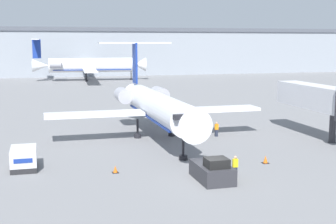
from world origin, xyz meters
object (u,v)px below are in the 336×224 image
jet_bridge (319,98)px  worker_by_wing (216,129)px  worker_near_tug (235,166)px  traffic_cone_right (265,160)px  airplane_main (156,105)px  pushback_tug (212,171)px  luggage_cart (24,158)px  traffic_cone_left (115,169)px  airplane_parked_far_left (89,65)px

jet_bridge → worker_by_wing: bearing=161.4°
worker_near_tug → traffic_cone_right: (4.34, 3.29, -0.59)m
airplane_main → pushback_tug: size_ratio=6.00×
worker_by_wing → airplane_main: bearing=171.0°
pushback_tug → jet_bridge: (17.15, 12.12, 3.71)m
worker_near_tug → traffic_cone_right: worker_near_tug is taller
luggage_cart → traffic_cone_left: (7.21, -3.24, -0.62)m
traffic_cone_left → traffic_cone_right: traffic_cone_right is taller
luggage_cart → pushback_tug: bearing=-27.5°
worker_near_tug → traffic_cone_left: worker_near_tug is taller
pushback_tug → traffic_cone_left: pushback_tug is taller
airplane_main → luggage_cart: (-13.82, -9.46, -2.79)m
airplane_main → worker_by_wing: airplane_main is taller
traffic_cone_right → worker_by_wing: bearing=89.2°
pushback_tug → jet_bridge: bearing=35.3°
pushback_tug → worker_by_wing: pushback_tug is taller
airplane_parked_far_left → worker_by_wing: bearing=-86.1°
worker_near_tug → airplane_parked_far_left: (-1.05, 96.01, 3.35)m
luggage_cart → worker_near_tug: luggage_cart is taller
airplane_main → traffic_cone_right: airplane_main is taller
airplane_main → luggage_cart: 16.98m
pushback_tug → airplane_parked_far_left: bearing=89.4°
traffic_cone_left → airplane_main: bearing=62.5°
luggage_cart → traffic_cone_left: bearing=-24.2°
worker_near_tug → traffic_cone_right: bearing=37.2°
airplane_main → jet_bridge: 18.02m
traffic_cone_left → worker_near_tug: bearing=-23.3°
airplane_main → traffic_cone_right: 15.17m
worker_near_tug → luggage_cart: bearing=156.3°
traffic_cone_left → jet_bridge: bearing=18.5°
traffic_cone_left → traffic_cone_right: bearing=-2.4°
jet_bridge → airplane_parked_far_left: bearing=100.9°
worker_by_wing → traffic_cone_right: size_ratio=2.39×
traffic_cone_left → airplane_parked_far_left: airplane_parked_far_left is taller
traffic_cone_left → traffic_cone_right: (13.22, -0.55, 0.05)m
worker_near_tug → airplane_main: bearing=97.8°
pushback_tug → traffic_cone_right: 7.28m
worker_near_tug → worker_by_wing: bearing=73.8°
airplane_main → worker_by_wing: 7.41m
airplane_main → traffic_cone_left: size_ratio=43.32×
airplane_main → jet_bridge: (17.40, -4.65, 0.76)m
luggage_cart → worker_near_tug: bearing=-23.7°
airplane_main → worker_near_tug: airplane_main is taller
traffic_cone_left → traffic_cone_right: 13.23m
worker_by_wing → traffic_cone_right: worker_by_wing is taller
pushback_tug → airplane_main: bearing=90.9°
airplane_main → jet_bridge: size_ratio=1.92×
pushback_tug → jet_bridge: 21.32m
traffic_cone_left → airplane_parked_far_left: 92.60m
worker_by_wing → traffic_cone_left: (-13.38, -11.62, -0.58)m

